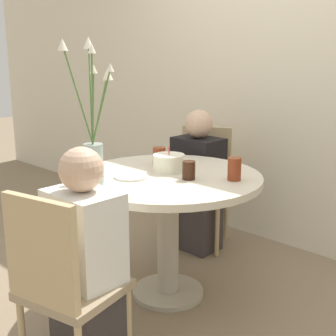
% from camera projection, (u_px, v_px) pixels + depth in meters
% --- Properties ---
extents(ground_plane, '(16.00, 16.00, 0.00)m').
position_uv_depth(ground_plane, '(168.00, 294.00, 2.86)').
color(ground_plane, '#89755B').
extents(wall_back, '(8.00, 0.05, 2.60)m').
position_uv_depth(wall_back, '(282.00, 71.00, 3.38)').
color(wall_back, beige).
rests_on(wall_back, ground_plane).
extents(dining_table, '(1.08, 1.08, 0.75)m').
position_uv_depth(dining_table, '(168.00, 199.00, 2.71)').
color(dining_table, beige).
rests_on(dining_table, ground_plane).
extents(chair_near_front, '(0.54, 0.54, 0.88)m').
position_uv_depth(chair_near_front, '(203.00, 180.00, 3.56)').
color(chair_near_front, '#9E896B').
rests_on(chair_near_front, ground_plane).
extents(chair_left_flank, '(0.48, 0.48, 0.88)m').
position_uv_depth(chair_left_flank, '(61.00, 279.00, 2.01)').
color(chair_left_flank, '#9E896B').
rests_on(chair_left_flank, ground_plane).
extents(birthday_cake, '(0.19, 0.19, 0.14)m').
position_uv_depth(birthday_cake, '(169.00, 163.00, 2.75)').
color(birthday_cake, white).
rests_on(birthday_cake, dining_table).
extents(flower_vase, '(0.33, 0.29, 0.76)m').
position_uv_depth(flower_vase, '(93.00, 136.00, 2.43)').
color(flower_vase, '#9EB2AD').
rests_on(flower_vase, dining_table).
extents(side_plate, '(0.19, 0.19, 0.01)m').
position_uv_depth(side_plate, '(131.00, 177.00, 2.62)').
color(side_plate, silver).
rests_on(side_plate, dining_table).
extents(drink_glass_0, '(0.08, 0.08, 0.11)m').
position_uv_depth(drink_glass_0, '(159.00, 156.00, 2.91)').
color(drink_glass_0, maroon).
rests_on(drink_glass_0, dining_table).
extents(drink_glass_1, '(0.08, 0.08, 0.13)m').
position_uv_depth(drink_glass_1, '(234.00, 169.00, 2.55)').
color(drink_glass_1, maroon).
rests_on(drink_glass_1, dining_table).
extents(drink_glass_2, '(0.07, 0.07, 0.10)m').
position_uv_depth(drink_glass_2, '(189.00, 170.00, 2.57)').
color(drink_glass_2, '#33190C').
rests_on(drink_glass_2, dining_table).
extents(person_guest, '(0.34, 0.24, 1.04)m').
position_uv_depth(person_guest, '(198.00, 186.00, 3.41)').
color(person_guest, '#383333').
rests_on(person_guest, ground_plane).
extents(person_woman, '(0.34, 0.24, 1.04)m').
position_uv_depth(person_woman, '(86.00, 265.00, 2.15)').
color(person_woman, '#383333').
rests_on(person_woman, ground_plane).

